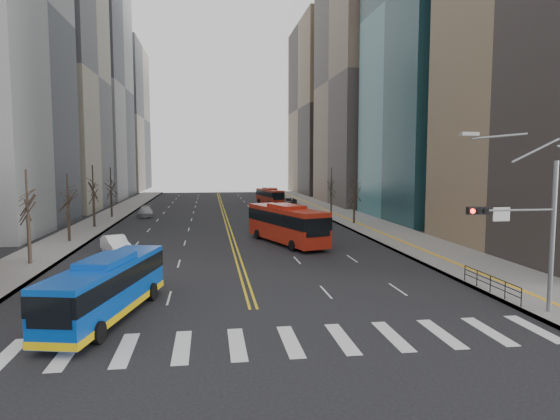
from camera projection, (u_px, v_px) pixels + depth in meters
name	position (u px, v px, depth m)	size (l,w,h in m)	color
ground	(264.00, 343.00, 21.93)	(220.00, 220.00, 0.00)	black
sidewalk_right	(354.00, 219.00, 68.74)	(7.00, 130.00, 0.15)	gray
sidewalk_left	(97.00, 223.00, 63.93)	(5.00, 130.00, 0.15)	gray
crosswalk	(264.00, 343.00, 21.93)	(26.70, 4.00, 0.01)	silver
centerline	(224.00, 214.00, 76.12)	(0.55, 100.00, 0.01)	gold
office_towers	(221.00, 70.00, 87.14)	(83.00, 134.00, 58.00)	gray
signal_mast	(528.00, 222.00, 25.38)	(5.37, 0.37, 9.39)	slate
pedestrian_railing	(490.00, 281.00, 29.79)	(0.06, 6.06, 1.02)	black
street_trees	(164.00, 190.00, 54.49)	(35.20, 47.20, 7.60)	#2D231B
blue_bus	(107.00, 286.00, 25.18)	(4.67, 11.01, 3.17)	#0A3FA4
red_bus_near	(286.00, 222.00, 48.25)	(6.44, 12.43, 3.83)	#A72111
red_bus_far	(270.00, 195.00, 91.65)	(4.17, 10.16, 3.18)	#A72111
car_white	(116.00, 244.00, 43.41)	(1.64, 4.69, 1.55)	white
car_dark_mid	(320.00, 220.00, 62.85)	(1.52, 3.78, 1.29)	black
car_silver	(145.00, 212.00, 72.25)	(2.04, 5.02, 1.46)	#9D9CA1
car_dark_far	(290.00, 202.00, 91.79)	(2.11, 4.58, 1.27)	black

